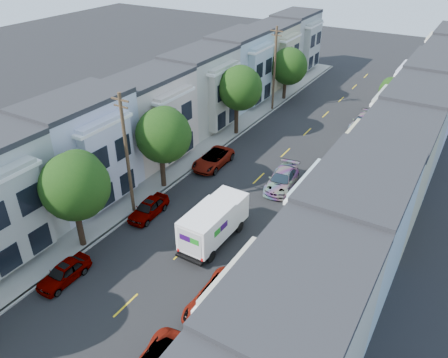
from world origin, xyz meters
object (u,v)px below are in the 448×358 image
Objects in this scene: tree_e at (288,66)px; parked_right_b at (216,299)px; tree_b at (74,186)px; parked_right_d at (363,122)px; parked_left_b at (64,273)px; utility_pole_near at (127,156)px; parked_left_c at (149,208)px; fedex_truck at (214,222)px; utility_pole_far at (274,69)px; tree_d at (239,88)px; tree_far_r at (391,91)px; parked_right_c at (328,164)px; parked_left_d at (213,159)px; lead_sedan at (282,180)px; tree_c at (163,135)px.

tree_e reaches higher than parked_right_b.
tree_b is 12.06m from parked_right_b.
parked_left_b is at bearing -104.29° from parked_right_d.
utility_pole_near reaches higher than parked_left_c.
utility_pole_near reaches higher than fedex_truck.
tree_b is at bearing -90.00° from utility_pole_far.
tree_far_r is at bearing 39.95° from tree_d.
utility_pole_far is at bearing 108.12° from parked_right_b.
fedex_truck reaches higher than parked_right_d.
tree_d is at bearing -90.01° from utility_pole_far.
fedex_truck is 1.55× the size of parked_left_b.
parked_left_c is 0.88× the size of parked_right_d.
tree_b is 5.21m from utility_pole_near.
tree_e is 1.10× the size of fedex_truck.
utility_pole_near is at bearing 98.93° from parked_left_b.
tree_far_r reaches higher than parked_right_c.
fedex_truck is 11.46m from parked_left_d.
utility_pole_far is 18.99m from lead_sedan.
tree_b is 36.16m from tree_far_r.
utility_pole_far reaches higher than parked_left_c.
parked_right_b is at bearing -58.59° from parked_left_d.
fedex_truck is (7.56, -25.75, -3.49)m from utility_pole_far.
tree_b is 5.72m from parked_left_b.
parked_left_d is at bearing 123.17° from fedex_truck.
lead_sedan is 1.19× the size of parked_left_c.
parked_right_b reaches higher than parked_left_d.
tree_d is 1.52× the size of parked_left_d.
parked_left_b is at bearing -87.92° from tree_e.
parked_right_c is at bearing 42.55° from tree_c.
parked_left_b is 18.26m from parked_left_d.
fedex_truck is (7.56, -17.14, -3.68)m from tree_d.
tree_e is 31.02m from fedex_truck.
tree_e reaches higher than parked_right_d.
parked_left_d is at bearing -79.44° from tree_d.
parked_left_c is (0.00, 8.62, 0.04)m from parked_left_b.
parked_left_d is 1.18× the size of parked_right_c.
tree_b is 1.57× the size of parked_right_d.
utility_pole_near is at bearing -111.58° from parked_right_d.
tree_c reaches higher than parked_left_d.
utility_pole_far is (0.00, 21.65, 0.03)m from tree_c.
utility_pole_far is 1.98× the size of lead_sedan.
tree_d is 12.49m from lead_sedan.
parked_right_d is (-1.99, -2.13, -3.33)m from tree_far_r.
parked_right_b is at bearing -88.06° from lead_sedan.
tree_d is 1.60× the size of parked_right_d.
tree_c is at bearing -90.00° from tree_e.
parked_right_d is at bearing 57.70° from parked_left_d.
utility_pole_near reaches higher than tree_c.
tree_e is 1.59× the size of parked_right_c.
tree_e reaches higher than lead_sedan.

